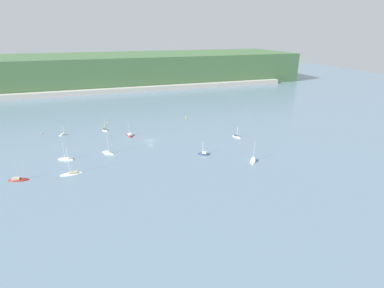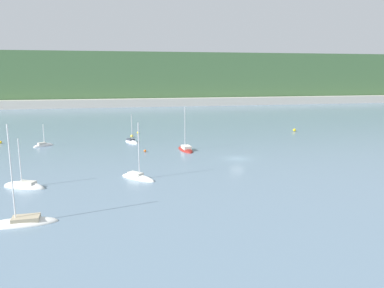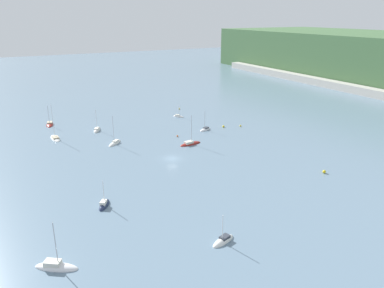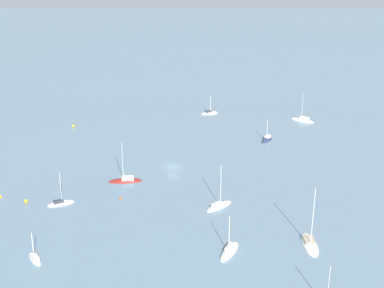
{
  "view_description": "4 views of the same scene",
  "coord_description": "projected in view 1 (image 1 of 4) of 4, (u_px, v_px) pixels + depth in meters",
  "views": [
    {
      "loc": [
        -22.66,
        -130.17,
        48.19
      ],
      "look_at": [
        16.11,
        -13.49,
        1.17
      ],
      "focal_mm": 28.0,
      "sensor_mm": 36.0,
      "label": 1
    },
    {
      "loc": [
        -22.62,
        -67.06,
        16.18
      ],
      "look_at": [
        -7.14,
        8.23,
        1.62
      ],
      "focal_mm": 35.0,
      "sensor_mm": 36.0,
      "label": 2
    },
    {
      "loc": [
        87.29,
        -39.91,
        37.73
      ],
      "look_at": [
        -5.25,
        8.99,
        1.17
      ],
      "focal_mm": 35.0,
      "sensor_mm": 36.0,
      "label": 3
    },
    {
      "loc": [
        -113.78,
        -6.93,
        49.91
      ],
      "look_at": [
        9.7,
        -4.23,
        1.96
      ],
      "focal_mm": 50.0,
      "sensor_mm": 36.0,
      "label": 4
    }
  ],
  "objects": [
    {
      "name": "sailboat_5",
      "position": [
        130.0,
        135.0,
        145.62
      ],
      "size": [
        3.18,
        7.52,
        9.77
      ],
      "rotation": [
        0.0,
        0.0,
        1.69
      ],
      "color": "maroon",
      "rests_on": "ground_plane"
    },
    {
      "name": "hillside_ridge",
      "position": [
        116.0,
        69.0,
        281.11
      ],
      "size": [
        343.27,
        84.96,
        26.75
      ],
      "color": "#42663D",
      "rests_on": "ground_plane"
    },
    {
      "name": "sailboat_1",
      "position": [
        108.0,
        153.0,
        124.41
      ],
      "size": [
        5.8,
        5.98,
        9.57
      ],
      "rotation": [
        0.0,
        0.0,
        5.47
      ],
      "color": "white",
      "rests_on": "ground_plane"
    },
    {
      "name": "mooring_buoy_0",
      "position": [
        105.0,
        126.0,
        158.97
      ],
      "size": [
        0.74,
        0.74,
        0.74
      ],
      "color": "yellow",
      "rests_on": "ground_plane"
    },
    {
      "name": "sailboat_6",
      "position": [
        63.0,
        135.0,
        146.22
      ],
      "size": [
        4.53,
        3.7,
        5.63
      ],
      "rotation": [
        0.0,
        0.0,
        0.61
      ],
      "color": "white",
      "rests_on": "ground_plane"
    },
    {
      "name": "sailboat_2",
      "position": [
        72.0,
        174.0,
        106.74
      ],
      "size": [
        8.04,
        2.88,
        11.63
      ],
      "rotation": [
        0.0,
        0.0,
        3.19
      ],
      "color": "white",
      "rests_on": "ground_plane"
    },
    {
      "name": "sailboat_4",
      "position": [
        253.0,
        161.0,
        117.43
      ],
      "size": [
        5.75,
        7.03,
        8.9
      ],
      "rotation": [
        0.0,
        0.0,
        0.97
      ],
      "color": "silver",
      "rests_on": "ground_plane"
    },
    {
      "name": "sailboat_7",
      "position": [
        204.0,
        154.0,
        123.38
      ],
      "size": [
        5.0,
        4.0,
        6.55
      ],
      "rotation": [
        0.0,
        0.0,
        2.57
      ],
      "color": "#232D4C",
      "rests_on": "ground_plane"
    },
    {
      "name": "sailboat_3",
      "position": [
        105.0,
        131.0,
        152.63
      ],
      "size": [
        3.88,
        5.67,
        7.42
      ],
      "rotation": [
        0.0,
        0.0,
        5.14
      ],
      "color": "silver",
      "rests_on": "ground_plane"
    },
    {
      "name": "mooring_buoy_3",
      "position": [
        41.0,
        133.0,
        147.92
      ],
      "size": [
        0.61,
        0.61,
        0.61
      ],
      "color": "yellow",
      "rests_on": "ground_plane"
    },
    {
      "name": "mooring_buoy_1",
      "position": [
        186.0,
        118.0,
        173.13
      ],
      "size": [
        0.82,
        0.82,
        0.82
      ],
      "color": "yellow",
      "rests_on": "ground_plane"
    },
    {
      "name": "mooring_buoy_4",
      "position": [
        111.0,
        137.0,
        142.89
      ],
      "size": [
        0.52,
        0.52,
        0.52
      ],
      "color": "orange",
      "rests_on": "ground_plane"
    },
    {
      "name": "sailboat_8",
      "position": [
        18.0,
        180.0,
        102.37
      ],
      "size": [
        7.4,
        3.7,
        7.7
      ],
      "rotation": [
        0.0,
        0.0,
        6.09
      ],
      "color": "maroon",
      "rests_on": "ground_plane"
    },
    {
      "name": "ground_plane",
      "position": [
        150.0,
        140.0,
        139.27
      ],
      "size": [
        600.0,
        600.0,
        0.0
      ],
      "primitive_type": "plane",
      "color": "slate"
    },
    {
      "name": "shore_town_strip",
      "position": [
        122.0,
        90.0,
        244.45
      ],
      "size": [
        291.78,
        6.0,
        3.85
      ],
      "color": "#B7B2A8",
      "rests_on": "ground_plane"
    },
    {
      "name": "sailboat_0",
      "position": [
        237.0,
        137.0,
        143.26
      ],
      "size": [
        3.31,
        5.49,
        6.06
      ],
      "rotation": [
        0.0,
        0.0,
        5.04
      ],
      "color": "white",
      "rests_on": "ground_plane"
    },
    {
      "name": "sailboat_9",
      "position": [
        66.0,
        160.0,
        118.43
      ],
      "size": [
        6.76,
        4.48,
        8.09
      ],
      "rotation": [
        0.0,
        0.0,
        2.7
      ],
      "color": "white",
      "rests_on": "ground_plane"
    },
    {
      "name": "mooring_buoy_2",
      "position": [
        108.0,
        123.0,
        164.76
      ],
      "size": [
        0.6,
        0.6,
        0.6
      ],
      "color": "yellow",
      "rests_on": "ground_plane"
    }
  ]
}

